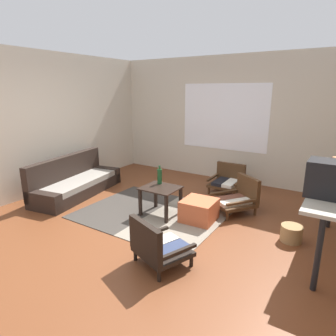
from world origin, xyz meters
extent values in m
plane|color=brown|center=(0.00, 0.00, 0.00)|extent=(7.80, 7.80, 0.00)
cube|color=beige|center=(0.00, 3.06, 1.35)|extent=(5.60, 0.12, 2.70)
cube|color=white|center=(0.00, 3.00, 1.40)|extent=(1.96, 0.01, 1.43)
cube|color=beige|center=(-2.66, 0.30, 1.35)|extent=(0.12, 6.60, 2.70)
cube|color=#38332D|center=(-0.76, 0.53, 0.01)|extent=(1.13, 1.82, 0.01)
cube|color=gray|center=(0.37, 0.53, 0.01)|extent=(1.13, 1.82, 0.01)
cube|color=black|center=(-1.93, 0.51, 0.11)|extent=(1.01, 2.05, 0.21)
cube|color=gray|center=(-1.90, 0.51, 0.26)|extent=(0.88, 1.85, 0.10)
cube|color=black|center=(-2.21, 0.46, 0.42)|extent=(0.47, 1.95, 0.63)
cube|color=black|center=(-2.09, 1.38, 0.16)|extent=(0.70, 0.29, 0.33)
cube|color=black|center=(-1.78, -0.37, 0.16)|extent=(0.70, 0.29, 0.33)
cube|color=black|center=(-0.04, 0.57, 0.47)|extent=(0.58, 0.51, 0.02)
cube|color=black|center=(-0.29, 0.78, 0.23)|extent=(0.04, 0.04, 0.46)
cube|color=black|center=(0.21, 0.78, 0.23)|extent=(0.04, 0.04, 0.46)
cube|color=black|center=(-0.29, 0.36, 0.23)|extent=(0.04, 0.04, 0.46)
cube|color=black|center=(0.21, 0.36, 0.23)|extent=(0.04, 0.04, 0.46)
cylinder|color=#472D19|center=(0.71, 1.92, 0.07)|extent=(0.04, 0.04, 0.13)
cylinder|color=#472D19|center=(0.20, 1.91, 0.07)|extent=(0.04, 0.04, 0.13)
cylinder|color=#472D19|center=(0.70, 2.41, 0.07)|extent=(0.04, 0.04, 0.13)
cylinder|color=#472D19|center=(0.19, 2.40, 0.07)|extent=(0.04, 0.04, 0.13)
cube|color=#472D19|center=(0.45, 2.16, 0.16)|extent=(0.60, 0.58, 0.05)
cube|color=silver|center=(0.55, 2.14, 0.21)|extent=(0.20, 0.51, 0.06)
cube|color=black|center=(0.35, 2.14, 0.21)|extent=(0.20, 0.51, 0.06)
cube|color=#472D19|center=(0.45, 2.42, 0.37)|extent=(0.59, 0.08, 0.36)
cube|color=#472D19|center=(0.73, 2.16, 0.27)|extent=(0.05, 0.57, 0.04)
cube|color=#472D19|center=(0.17, 2.16, 0.27)|extent=(0.05, 0.57, 0.04)
cylinder|color=black|center=(0.60, -0.25, 0.07)|extent=(0.04, 0.04, 0.13)
cylinder|color=black|center=(1.06, -0.42, 0.07)|extent=(0.04, 0.04, 0.13)
cylinder|color=black|center=(0.44, -0.68, 0.07)|extent=(0.04, 0.04, 0.13)
cylinder|color=black|center=(0.90, -0.85, 0.07)|extent=(0.04, 0.04, 0.13)
cube|color=black|center=(0.75, -0.55, 0.16)|extent=(0.73, 0.70, 0.05)
cube|color=beige|center=(0.66, -0.50, 0.21)|extent=(0.34, 0.51, 0.06)
cube|color=#2D3856|center=(0.85, -0.57, 0.21)|extent=(0.34, 0.51, 0.06)
cube|color=black|center=(0.67, -0.77, 0.39)|extent=(0.56, 0.27, 0.40)
cube|color=black|center=(0.50, -0.46, 0.27)|extent=(0.23, 0.52, 0.04)
cube|color=black|center=(1.00, -0.64, 0.27)|extent=(0.23, 0.52, 0.04)
cylinder|color=#472D19|center=(0.96, 0.96, 0.07)|extent=(0.04, 0.04, 0.14)
cylinder|color=#472D19|center=(0.58, 1.22, 0.07)|extent=(0.04, 0.04, 0.14)
cylinder|color=#472D19|center=(1.26, 1.39, 0.07)|extent=(0.04, 0.04, 0.14)
cylinder|color=#472D19|center=(0.89, 1.65, 0.07)|extent=(0.04, 0.04, 0.14)
cube|color=#472D19|center=(0.92, 1.30, 0.16)|extent=(0.79, 0.81, 0.05)
cube|color=beige|center=(0.99, 1.23, 0.22)|extent=(0.46, 0.55, 0.06)
cube|color=brown|center=(0.83, 1.34, 0.22)|extent=(0.46, 0.55, 0.06)
cube|color=#472D19|center=(1.08, 1.53, 0.39)|extent=(0.48, 0.37, 0.41)
cube|color=#472D19|center=(1.13, 1.16, 0.28)|extent=(0.39, 0.53, 0.04)
cube|color=#472D19|center=(0.72, 1.45, 0.28)|extent=(0.39, 0.53, 0.04)
cube|color=#BC5633|center=(0.58, 0.71, 0.17)|extent=(0.52, 0.52, 0.34)
cube|color=#B2AD9E|center=(2.31, 0.72, 0.82)|extent=(0.43, 1.79, 0.04)
cylinder|color=black|center=(2.31, -0.11, 0.40)|extent=(0.06, 0.06, 0.80)
cylinder|color=black|center=(2.31, 1.56, 0.40)|extent=(0.06, 0.06, 0.80)
cube|color=black|center=(2.31, 0.43, 1.04)|extent=(0.50, 0.36, 0.40)
cube|color=black|center=(2.06, 0.43, 1.06)|extent=(0.01, 0.28, 0.28)
cylinder|color=#A87047|center=(2.31, 1.05, 0.94)|extent=(0.24, 0.24, 0.20)
cylinder|color=#194723|center=(-0.16, 0.72, 0.60)|extent=(0.08, 0.08, 0.25)
cylinder|color=#194723|center=(-0.16, 0.72, 0.75)|extent=(0.03, 0.03, 0.06)
cylinder|color=#9E7A4C|center=(1.92, 0.82, 0.11)|extent=(0.28, 0.28, 0.22)
camera|label=1|loc=(2.42, -3.04, 1.98)|focal=30.89mm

